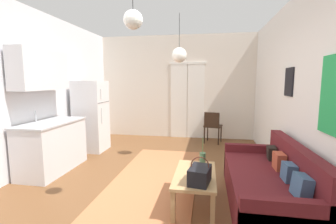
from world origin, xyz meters
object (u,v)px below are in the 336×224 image
bamboo_vase (203,159)px  pendant_lamp_near (133,20)px  pendant_lamp_far (179,55)px  accent_chair (213,125)px  handbag (200,175)px  coffee_table (195,177)px  refrigerator (91,116)px  couch (271,186)px

bamboo_vase → pendant_lamp_near: bearing=-140.3°
bamboo_vase → pendant_lamp_far: bearing=110.6°
pendant_lamp_near → pendant_lamp_far: bearing=82.3°
pendant_lamp_far → accent_chair: bearing=64.7°
handbag → pendant_lamp_near: (-0.75, -0.04, 1.74)m
pendant_lamp_near → accent_chair: bearing=74.4°
pendant_lamp_near → pendant_lamp_far: same height
coffee_table → bamboo_vase: bearing=75.5°
handbag → refrigerator: bearing=137.7°
coffee_table → refrigerator: 3.25m
accent_chair → handbag: bearing=99.7°
couch → accent_chair: (-0.68, 3.02, 0.21)m
couch → coffee_table: bearing=-173.7°
coffee_table → accent_chair: 3.14m
bamboo_vase → accent_chair: (0.19, 2.80, -0.03)m
couch → pendant_lamp_near: bearing=-165.8°
couch → refrigerator: (-3.44, 1.94, 0.53)m
refrigerator → pendant_lamp_far: size_ratio=1.74×
pendant_lamp_near → pendant_lamp_far: 2.00m
coffee_table → handbag: (0.07, -0.27, 0.15)m
couch → pendant_lamp_far: 2.76m
bamboo_vase → accent_chair: size_ratio=0.49×
couch → bamboo_vase: (-0.87, 0.22, 0.24)m
handbag → pendant_lamp_near: 1.90m
pendant_lamp_far → coffee_table: bearing=-75.9°
refrigerator → pendant_lamp_far: pendant_lamp_far is taller
handbag → accent_chair: (0.21, 3.40, -0.04)m
couch → refrigerator: refrigerator is taller
pendant_lamp_near → handbag: bearing=3.0°
refrigerator → coffee_table: bearing=-39.5°
handbag → pendant_lamp_near: size_ratio=0.51×
accent_chair → pendant_lamp_near: (-0.96, -3.44, 1.78)m
couch → coffee_table: couch is taller
refrigerator → pendant_lamp_near: bearing=-52.7°
refrigerator → pendant_lamp_far: bearing=-10.5°
couch → refrigerator: bearing=150.5°
coffee_table → pendant_lamp_far: (-0.42, 1.66, 1.72)m
bamboo_vase → accent_chair: bearing=86.1°
bamboo_vase → refrigerator: bearing=146.2°
bamboo_vase → handbag: size_ratio=1.08×
accent_chair → pendant_lamp_far: size_ratio=0.89×
bamboo_vase → pendant_lamp_near: pendant_lamp_near is taller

